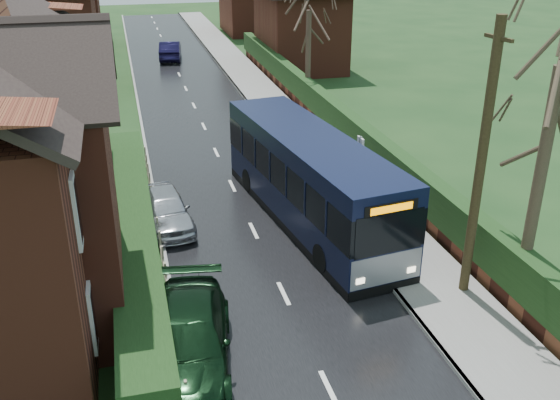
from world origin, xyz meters
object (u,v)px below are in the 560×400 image
object	(u,v)px
car_green	(189,341)
telegraph_pole	(481,165)
car_silver	(166,209)
bus_stop_sign	(359,166)
bus	(310,180)

from	to	relation	value
car_green	telegraph_pole	bearing A→B (deg)	17.47
car_silver	bus_stop_sign	bearing A→B (deg)	-15.78
bus_stop_sign	bus	bearing A→B (deg)	169.55
bus	car_green	distance (m)	8.33
bus	telegraph_pole	xyz separation A→B (m)	(2.87, -5.44, 2.31)
bus	telegraph_pole	distance (m)	6.57
bus_stop_sign	telegraph_pole	size ratio (longest dim) A/B	0.40
bus	car_green	size ratio (longest dim) A/B	2.19
car_silver	bus_stop_sign	world-z (taller)	bus_stop_sign
bus	bus_stop_sign	distance (m)	1.73
car_green	bus_stop_sign	xyz separation A→B (m)	(6.59, 6.39, 1.32)
car_silver	bus_stop_sign	distance (m)	6.72
car_green	bus_stop_sign	size ratio (longest dim) A/B	1.56
bus	telegraph_pole	size ratio (longest dim) A/B	1.37
bus	car_silver	bearing A→B (deg)	162.12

